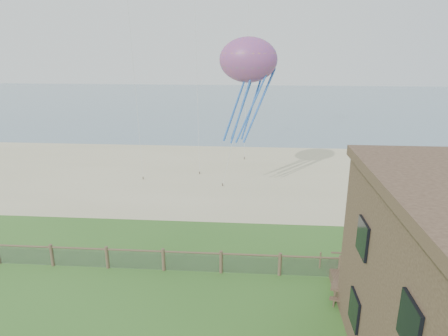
% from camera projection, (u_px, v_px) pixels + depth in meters
% --- Properties ---
extents(sand_beach, '(72.00, 20.00, 0.02)m').
position_uv_depth(sand_beach, '(236.00, 175.00, 35.87)').
color(sand_beach, tan).
rests_on(sand_beach, ground).
extents(ocean, '(160.00, 68.00, 0.02)m').
position_uv_depth(ocean, '(246.00, 103.00, 77.70)').
color(ocean, slate).
rests_on(ocean, ground).
extents(chainlink_fence, '(36.20, 0.20, 1.25)m').
position_uv_depth(chainlink_fence, '(221.00, 263.00, 20.50)').
color(chainlink_fence, '#4B3C2A').
rests_on(chainlink_fence, ground).
extents(picnic_table, '(2.11, 1.80, 0.76)m').
position_uv_depth(picnic_table, '(351.00, 296.00, 18.15)').
color(picnic_table, brown).
rests_on(picnic_table, ground).
extents(octopus_kite, '(4.44, 3.80, 7.71)m').
position_uv_depth(octopus_kite, '(248.00, 90.00, 27.56)').
color(octopus_kite, orange).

